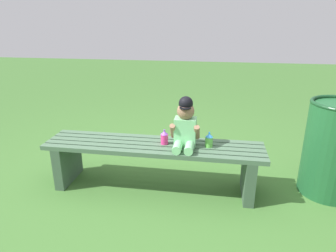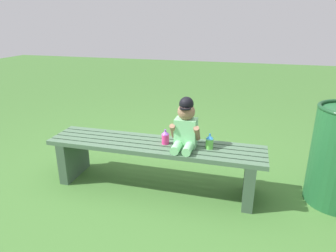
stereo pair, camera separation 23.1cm
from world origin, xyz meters
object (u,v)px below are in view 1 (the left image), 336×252
object	(u,v)px
sippy_cup_right	(209,140)
trash_bin	(335,148)
park_bench	(154,157)
child_figure	(185,125)
sippy_cup_left	(164,137)

from	to	relation	value
sippy_cup_right	trash_bin	size ratio (longest dim) A/B	0.16
park_bench	child_figure	xyz separation A→B (m)	(0.26, -0.00, 0.30)
child_figure	trash_bin	xyz separation A→B (m)	(1.18, 0.17, -0.19)
child_figure	trash_bin	size ratio (longest dim) A/B	0.52
sippy_cup_left	trash_bin	world-z (taller)	trash_bin
park_bench	sippy_cup_right	world-z (taller)	sippy_cup_right
park_bench	child_figure	world-z (taller)	child_figure
sippy_cup_right	trash_bin	bearing A→B (deg)	8.47
sippy_cup_left	sippy_cup_right	size ratio (longest dim) A/B	1.00
sippy_cup_right	trash_bin	world-z (taller)	trash_bin
sippy_cup_left	trash_bin	distance (m)	1.36
park_bench	trash_bin	world-z (taller)	trash_bin
park_bench	trash_bin	bearing A→B (deg)	6.47
child_figure	trash_bin	bearing A→B (deg)	8.07
park_bench	sippy_cup_left	bearing A→B (deg)	10.01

